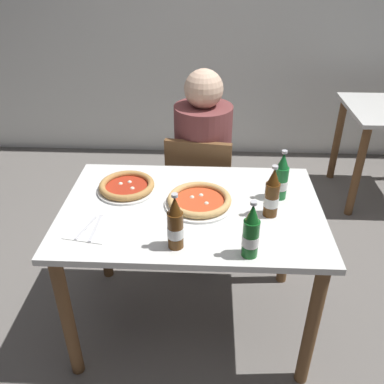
{
  "coord_description": "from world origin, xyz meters",
  "views": [
    {
      "loc": [
        0.08,
        -1.59,
        1.8
      ],
      "look_at": [
        0.0,
        0.05,
        0.8
      ],
      "focal_mm": 38.63,
      "sensor_mm": 36.0,
      "label": 1
    }
  ],
  "objects_px": {
    "beer_bottle_left": "(281,178)",
    "napkin_with_cutlery": "(91,229)",
    "dining_table_main": "(192,227)",
    "pizza_margherita_near": "(127,186)",
    "pizza_marinara_far": "(199,201)",
    "beer_bottle_extra": "(272,195)",
    "diner_seated": "(202,171)",
    "beer_bottle_center": "(251,233)",
    "beer_bottle_right": "(175,225)",
    "chair_behind_table": "(201,189)"
  },
  "relations": [
    {
      "from": "beer_bottle_left",
      "to": "napkin_with_cutlery",
      "type": "height_order",
      "value": "beer_bottle_left"
    },
    {
      "from": "dining_table_main",
      "to": "pizza_margherita_near",
      "type": "distance_m",
      "value": 0.38
    },
    {
      "from": "pizza_marinara_far",
      "to": "napkin_with_cutlery",
      "type": "bearing_deg",
      "value": -154.89
    },
    {
      "from": "pizza_margherita_near",
      "to": "napkin_with_cutlery",
      "type": "bearing_deg",
      "value": -106.47
    },
    {
      "from": "beer_bottle_extra",
      "to": "diner_seated",
      "type": "bearing_deg",
      "value": 114.13
    },
    {
      "from": "dining_table_main",
      "to": "beer_bottle_center",
      "type": "bearing_deg",
      "value": -53.66
    },
    {
      "from": "dining_table_main",
      "to": "beer_bottle_right",
      "type": "distance_m",
      "value": 0.37
    },
    {
      "from": "dining_table_main",
      "to": "beer_bottle_extra",
      "type": "height_order",
      "value": "beer_bottle_extra"
    },
    {
      "from": "pizza_margherita_near",
      "to": "pizza_marinara_far",
      "type": "xyz_separation_m",
      "value": [
        0.36,
        -0.11,
        -0.0
      ]
    },
    {
      "from": "beer_bottle_left",
      "to": "beer_bottle_center",
      "type": "distance_m",
      "value": 0.46
    },
    {
      "from": "diner_seated",
      "to": "napkin_with_cutlery",
      "type": "xyz_separation_m",
      "value": [
        -0.46,
        -0.85,
        0.17
      ]
    },
    {
      "from": "beer_bottle_center",
      "to": "napkin_with_cutlery",
      "type": "relative_size",
      "value": 1.19
    },
    {
      "from": "beer_bottle_center",
      "to": "napkin_with_cutlery",
      "type": "height_order",
      "value": "beer_bottle_center"
    },
    {
      "from": "beer_bottle_left",
      "to": "beer_bottle_center",
      "type": "height_order",
      "value": "same"
    },
    {
      "from": "diner_seated",
      "to": "beer_bottle_right",
      "type": "bearing_deg",
      "value": -95.22
    },
    {
      "from": "dining_table_main",
      "to": "beer_bottle_left",
      "type": "relative_size",
      "value": 4.86
    },
    {
      "from": "pizza_margherita_near",
      "to": "beer_bottle_extra",
      "type": "xyz_separation_m",
      "value": [
        0.68,
        -0.18,
        0.08
      ]
    },
    {
      "from": "diner_seated",
      "to": "beer_bottle_center",
      "type": "height_order",
      "value": "diner_seated"
    },
    {
      "from": "beer_bottle_center",
      "to": "beer_bottle_right",
      "type": "bearing_deg",
      "value": 172.28
    },
    {
      "from": "diner_seated",
      "to": "beer_bottle_left",
      "type": "bearing_deg",
      "value": -55.9
    },
    {
      "from": "chair_behind_table",
      "to": "beer_bottle_right",
      "type": "xyz_separation_m",
      "value": [
        -0.08,
        -0.9,
        0.37
      ]
    },
    {
      "from": "chair_behind_table",
      "to": "diner_seated",
      "type": "xyz_separation_m",
      "value": [
        0.01,
        0.05,
        0.1
      ]
    },
    {
      "from": "beer_bottle_left",
      "to": "beer_bottle_right",
      "type": "relative_size",
      "value": 1.0
    },
    {
      "from": "dining_table_main",
      "to": "pizza_marinara_far",
      "type": "relative_size",
      "value": 3.7
    },
    {
      "from": "chair_behind_table",
      "to": "beer_bottle_extra",
      "type": "relative_size",
      "value": 3.44
    },
    {
      "from": "pizza_margherita_near",
      "to": "beer_bottle_left",
      "type": "relative_size",
      "value": 1.18
    },
    {
      "from": "dining_table_main",
      "to": "diner_seated",
      "type": "height_order",
      "value": "diner_seated"
    },
    {
      "from": "beer_bottle_extra",
      "to": "chair_behind_table",
      "type": "bearing_deg",
      "value": 116.41
    },
    {
      "from": "diner_seated",
      "to": "beer_bottle_extra",
      "type": "xyz_separation_m",
      "value": [
        0.32,
        -0.71,
        0.27
      ]
    },
    {
      "from": "dining_table_main",
      "to": "beer_bottle_extra",
      "type": "bearing_deg",
      "value": -7.49
    },
    {
      "from": "dining_table_main",
      "to": "beer_bottle_extra",
      "type": "relative_size",
      "value": 4.86
    },
    {
      "from": "diner_seated",
      "to": "beer_bottle_center",
      "type": "distance_m",
      "value": 1.04
    },
    {
      "from": "pizza_margherita_near",
      "to": "beer_bottle_center",
      "type": "bearing_deg",
      "value": -39.33
    },
    {
      "from": "beer_bottle_left",
      "to": "pizza_margherita_near",
      "type": "bearing_deg",
      "value": 177.49
    },
    {
      "from": "beer_bottle_right",
      "to": "beer_bottle_center",
      "type": "bearing_deg",
      "value": -7.72
    },
    {
      "from": "beer_bottle_center",
      "to": "beer_bottle_right",
      "type": "height_order",
      "value": "same"
    },
    {
      "from": "napkin_with_cutlery",
      "to": "beer_bottle_left",
      "type": "bearing_deg",
      "value": 19.38
    },
    {
      "from": "napkin_with_cutlery",
      "to": "beer_bottle_center",
      "type": "bearing_deg",
      "value": -11.71
    },
    {
      "from": "dining_table_main",
      "to": "pizza_marinara_far",
      "type": "xyz_separation_m",
      "value": [
        0.04,
        0.02,
        0.13
      ]
    },
    {
      "from": "pizza_marinara_far",
      "to": "napkin_with_cutlery",
      "type": "relative_size",
      "value": 1.56
    },
    {
      "from": "chair_behind_table",
      "to": "beer_bottle_center",
      "type": "distance_m",
      "value": 1.03
    },
    {
      "from": "dining_table_main",
      "to": "pizza_margherita_near",
      "type": "height_order",
      "value": "pizza_margherita_near"
    },
    {
      "from": "pizza_margherita_near",
      "to": "beer_bottle_right",
      "type": "xyz_separation_m",
      "value": [
        0.27,
        -0.42,
        0.08
      ]
    },
    {
      "from": "diner_seated",
      "to": "beer_bottle_left",
      "type": "xyz_separation_m",
      "value": [
        0.38,
        -0.56,
        0.27
      ]
    },
    {
      "from": "beer_bottle_extra",
      "to": "dining_table_main",
      "type": "bearing_deg",
      "value": 172.51
    },
    {
      "from": "beer_bottle_left",
      "to": "beer_bottle_extra",
      "type": "xyz_separation_m",
      "value": [
        -0.06,
        -0.15,
        0.0
      ]
    },
    {
      "from": "chair_behind_table",
      "to": "pizza_marinara_far",
      "type": "bearing_deg",
      "value": 98.71
    },
    {
      "from": "pizza_margherita_near",
      "to": "beer_bottle_center",
      "type": "distance_m",
      "value": 0.74
    },
    {
      "from": "beer_bottle_extra",
      "to": "napkin_with_cutlery",
      "type": "xyz_separation_m",
      "value": [
        -0.77,
        -0.14,
        -0.1
      ]
    },
    {
      "from": "pizza_marinara_far",
      "to": "beer_bottle_extra",
      "type": "height_order",
      "value": "beer_bottle_extra"
    }
  ]
}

